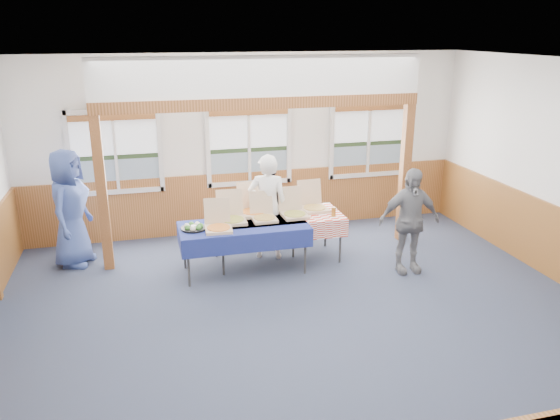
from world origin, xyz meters
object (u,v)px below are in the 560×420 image
at_px(table_left, 244,228).
at_px(man_blue, 70,208).
at_px(woman_black, 267,202).
at_px(person_grey, 409,221).
at_px(woman_white, 268,207).
at_px(table_right, 278,219).

height_order(table_left, man_blue, man_blue).
distance_m(woman_black, person_grey, 2.52).
bearing_deg(woman_white, table_right, 143.29).
bearing_deg(table_left, man_blue, 179.13).
distance_m(table_left, man_blue, 2.74).
bearing_deg(table_left, person_grey, 5.50).
distance_m(woman_white, man_blue, 3.08).
height_order(table_right, person_grey, person_grey).
distance_m(woman_white, woman_black, 0.74).
xyz_separation_m(table_left, woman_black, (0.64, 1.16, 0.02)).
relative_size(table_left, man_blue, 1.13).
height_order(table_left, table_right, same).
bearing_deg(table_left, table_right, 45.16).
xyz_separation_m(woman_white, man_blue, (-3.04, 0.50, 0.07)).
distance_m(man_blue, person_grey, 5.23).
distance_m(table_left, woman_black, 1.33).
height_order(table_right, man_blue, man_blue).
xyz_separation_m(table_left, woman_white, (0.48, 0.45, 0.16)).
height_order(man_blue, person_grey, man_blue).
xyz_separation_m(woman_black, man_blue, (-3.19, -0.21, 0.21)).
relative_size(woman_white, man_blue, 0.93).
height_order(table_right, woman_white, woman_white).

